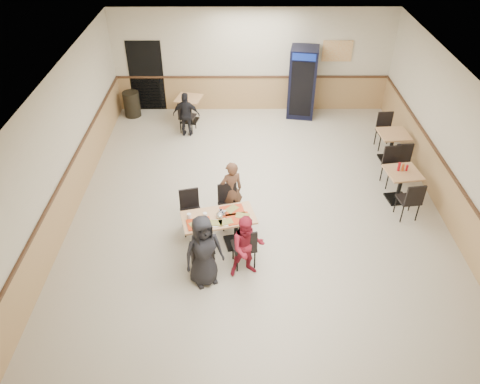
{
  "coord_description": "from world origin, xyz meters",
  "views": [
    {
      "loc": [
        -0.42,
        -8.06,
        6.41
      ],
      "look_at": [
        -0.39,
        -0.5,
        0.86
      ],
      "focal_mm": 35.0,
      "sensor_mm": 36.0,
      "label": 1
    }
  ],
  "objects_px": {
    "lone_diner": "(186,115)",
    "side_table_far": "(392,142)",
    "main_table": "(219,227)",
    "pepsi_cooler": "(302,83)",
    "diner_woman_left": "(203,251)",
    "trash_bin": "(132,104)",
    "diner_man_opposite": "(231,191)",
    "back_table": "(189,106)",
    "diner_woman_right": "(247,247)",
    "side_table_near": "(401,181)"
  },
  "relations": [
    {
      "from": "lone_diner",
      "to": "side_table_far",
      "type": "bearing_deg",
      "value": 171.31
    },
    {
      "from": "main_table",
      "to": "pepsi_cooler",
      "type": "bearing_deg",
      "value": 55.03
    },
    {
      "from": "diner_woman_left",
      "to": "side_table_far",
      "type": "height_order",
      "value": "diner_woman_left"
    },
    {
      "from": "side_table_far",
      "to": "trash_bin",
      "type": "height_order",
      "value": "side_table_far"
    },
    {
      "from": "main_table",
      "to": "diner_man_opposite",
      "type": "distance_m",
      "value": 0.97
    },
    {
      "from": "back_table",
      "to": "trash_bin",
      "type": "distance_m",
      "value": 1.76
    },
    {
      "from": "lone_diner",
      "to": "main_table",
      "type": "bearing_deg",
      "value": 108.1
    },
    {
      "from": "diner_woman_left",
      "to": "diner_man_opposite",
      "type": "relative_size",
      "value": 1.06
    },
    {
      "from": "lone_diner",
      "to": "pepsi_cooler",
      "type": "distance_m",
      "value": 3.5
    },
    {
      "from": "pepsi_cooler",
      "to": "diner_woman_right",
      "type": "bearing_deg",
      "value": -94.62
    },
    {
      "from": "diner_man_opposite",
      "to": "side_table_far",
      "type": "height_order",
      "value": "diner_man_opposite"
    },
    {
      "from": "main_table",
      "to": "diner_woman_right",
      "type": "bearing_deg",
      "value": -67.62
    },
    {
      "from": "diner_woman_left",
      "to": "back_table",
      "type": "height_order",
      "value": "diner_woman_left"
    },
    {
      "from": "diner_woman_right",
      "to": "pepsi_cooler",
      "type": "height_order",
      "value": "pepsi_cooler"
    },
    {
      "from": "diner_woman_right",
      "to": "trash_bin",
      "type": "bearing_deg",
      "value": 104.96
    },
    {
      "from": "side_table_far",
      "to": "pepsi_cooler",
      "type": "height_order",
      "value": "pepsi_cooler"
    },
    {
      "from": "main_table",
      "to": "pepsi_cooler",
      "type": "relative_size",
      "value": 0.75
    },
    {
      "from": "lone_diner",
      "to": "trash_bin",
      "type": "distance_m",
      "value": 2.1
    },
    {
      "from": "lone_diner",
      "to": "side_table_near",
      "type": "xyz_separation_m",
      "value": [
        4.99,
        -3.0,
        -0.12
      ]
    },
    {
      "from": "diner_woman_left",
      "to": "lone_diner",
      "type": "bearing_deg",
      "value": 72.48
    },
    {
      "from": "side_table_near",
      "to": "back_table",
      "type": "bearing_deg",
      "value": 142.54
    },
    {
      "from": "side_table_near",
      "to": "back_table",
      "type": "distance_m",
      "value": 6.29
    },
    {
      "from": "diner_woman_right",
      "to": "diner_man_opposite",
      "type": "height_order",
      "value": "diner_man_opposite"
    },
    {
      "from": "diner_woman_right",
      "to": "side_table_far",
      "type": "relative_size",
      "value": 1.7
    },
    {
      "from": "diner_woman_left",
      "to": "back_table",
      "type": "bearing_deg",
      "value": 71.41
    },
    {
      "from": "trash_bin",
      "to": "back_table",
      "type": "bearing_deg",
      "value": -11.47
    },
    {
      "from": "diner_woman_left",
      "to": "back_table",
      "type": "xyz_separation_m",
      "value": [
        -0.79,
        6.27,
        -0.24
      ]
    },
    {
      "from": "diner_man_opposite",
      "to": "pepsi_cooler",
      "type": "height_order",
      "value": "pepsi_cooler"
    },
    {
      "from": "diner_man_opposite",
      "to": "pepsi_cooler",
      "type": "xyz_separation_m",
      "value": [
        2.0,
        4.81,
        0.33
      ]
    },
    {
      "from": "side_table_far",
      "to": "pepsi_cooler",
      "type": "xyz_separation_m",
      "value": [
        -2.0,
        2.53,
        0.51
      ]
    },
    {
      "from": "main_table",
      "to": "lone_diner",
      "type": "xyz_separation_m",
      "value": [
        -1.02,
        4.51,
        0.13
      ]
    },
    {
      "from": "diner_woman_left",
      "to": "trash_bin",
      "type": "bearing_deg",
      "value": 85.03
    },
    {
      "from": "diner_man_opposite",
      "to": "trash_bin",
      "type": "distance_m",
      "value": 5.63
    },
    {
      "from": "side_table_near",
      "to": "trash_bin",
      "type": "distance_m",
      "value": 7.91
    },
    {
      "from": "diner_woman_left",
      "to": "side_table_near",
      "type": "relative_size",
      "value": 1.84
    },
    {
      "from": "main_table",
      "to": "trash_bin",
      "type": "bearing_deg",
      "value": 102.03
    },
    {
      "from": "main_table",
      "to": "lone_diner",
      "type": "distance_m",
      "value": 4.63
    },
    {
      "from": "side_table_far",
      "to": "trash_bin",
      "type": "bearing_deg",
      "value": 160.33
    },
    {
      "from": "diner_woman_right",
      "to": "side_table_near",
      "type": "relative_size",
      "value": 1.64
    },
    {
      "from": "diner_woman_right",
      "to": "side_table_far",
      "type": "xyz_separation_m",
      "value": [
        3.69,
        3.94,
        -0.15
      ]
    },
    {
      "from": "diner_woman_left",
      "to": "pepsi_cooler",
      "type": "relative_size",
      "value": 0.72
    },
    {
      "from": "back_table",
      "to": "diner_man_opposite",
      "type": "bearing_deg",
      "value": -74.14
    },
    {
      "from": "main_table",
      "to": "trash_bin",
      "type": "distance_m",
      "value": 6.32
    },
    {
      "from": "diner_woman_right",
      "to": "side_table_far",
      "type": "distance_m",
      "value": 5.4
    },
    {
      "from": "side_table_far",
      "to": "lone_diner",
      "type": "bearing_deg",
      "value": 165.95
    },
    {
      "from": "diner_woman_right",
      "to": "diner_woman_left",
      "type": "bearing_deg",
      "value": -178.38
    },
    {
      "from": "diner_woman_right",
      "to": "diner_man_opposite",
      "type": "relative_size",
      "value": 0.95
    },
    {
      "from": "side_table_far",
      "to": "pepsi_cooler",
      "type": "bearing_deg",
      "value": 128.21
    },
    {
      "from": "main_table",
      "to": "back_table",
      "type": "xyz_separation_m",
      "value": [
        -1.02,
        5.34,
        -0.01
      ]
    },
    {
      "from": "side_table_near",
      "to": "pepsi_cooler",
      "type": "xyz_separation_m",
      "value": [
        -1.74,
        4.22,
        0.51
      ]
    }
  ]
}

